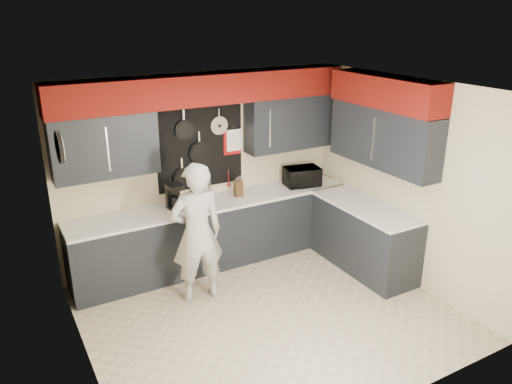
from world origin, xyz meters
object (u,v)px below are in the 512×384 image
knife_block (238,188)px  coffee_maker (174,196)px  microwave (302,177)px  utensil_crock (203,196)px  person (197,233)px

knife_block → coffee_maker: coffee_maker is taller
microwave → knife_block: bearing=-173.7°
utensil_crock → person: (-0.43, -0.78, -0.13)m
person → coffee_maker: bearing=-86.0°
microwave → utensil_crock: (-1.51, 0.11, -0.06)m
person → knife_block: bearing=-136.6°
knife_block → coffee_maker: (-0.92, 0.01, 0.06)m
utensil_crock → coffee_maker: coffee_maker is taller
utensil_crock → person: bearing=-118.8°
coffee_maker → person: 0.78m
coffee_maker → microwave: bearing=-6.7°
utensil_crock → person: person is taller
microwave → coffee_maker: bearing=-172.4°
microwave → knife_block: size_ratio=2.16×
person → utensil_crock: bearing=-113.7°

